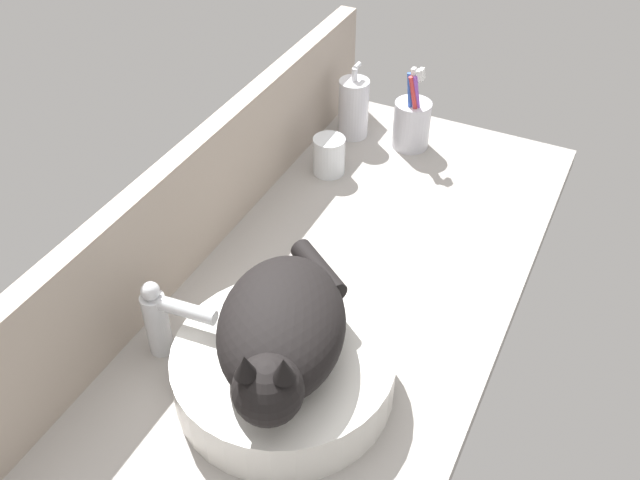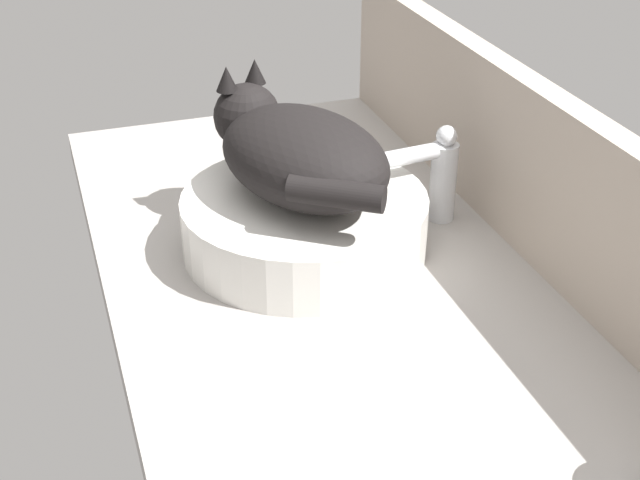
# 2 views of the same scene
# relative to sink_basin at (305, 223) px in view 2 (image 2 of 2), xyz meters

# --- Properties ---
(ground_plane) EXTENTS (1.29, 0.55, 0.04)m
(ground_plane) POSITION_rel_sink_basin_xyz_m (0.17, 0.02, -0.06)
(ground_plane) COLOR #9E9993
(backsplash_panel) EXTENTS (1.29, 0.04, 0.22)m
(backsplash_panel) POSITION_rel_sink_basin_xyz_m (0.17, 0.27, 0.07)
(backsplash_panel) COLOR #AD9E8E
(backsplash_panel) RESTS_ON ground_plane
(sink_basin) EXTENTS (0.31, 0.31, 0.07)m
(sink_basin) POSITION_rel_sink_basin_xyz_m (0.00, 0.00, 0.00)
(sink_basin) COLOR silver
(sink_basin) RESTS_ON ground_plane
(cat) EXTENTS (0.31, 0.25, 0.14)m
(cat) POSITION_rel_sink_basin_xyz_m (-0.01, -0.01, 0.09)
(cat) COLOR black
(cat) RESTS_ON sink_basin
(faucet) EXTENTS (0.04, 0.12, 0.14)m
(faucet) POSITION_rel_sink_basin_xyz_m (-0.02, 0.19, 0.04)
(faucet) COLOR silver
(faucet) RESTS_ON ground_plane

